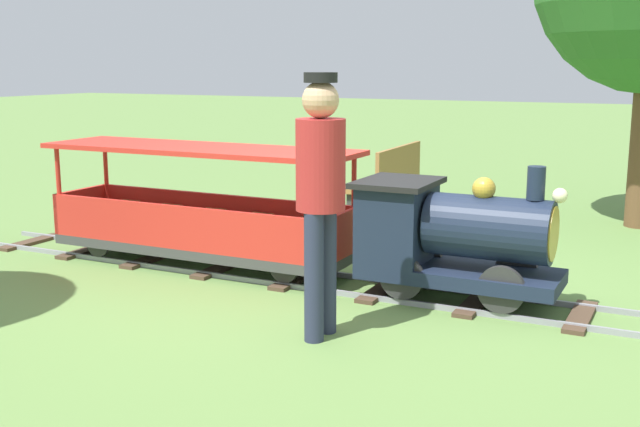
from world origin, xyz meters
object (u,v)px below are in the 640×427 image
object	(u,v)px
conductor_person	(321,185)
locomotive	(449,235)
passenger_car	(201,218)
park_bench	(387,184)

from	to	relation	value
conductor_person	locomotive	bearing A→B (deg)	155.26
passenger_car	park_bench	world-z (taller)	passenger_car
locomotive	conductor_person	bearing A→B (deg)	-24.74
passenger_car	conductor_person	distance (m)	2.01
locomotive	passenger_car	size ratio (longest dim) A/B	0.54
conductor_person	passenger_car	bearing A→B (deg)	-123.08
passenger_car	conductor_person	size ratio (longest dim) A/B	1.67
passenger_car	park_bench	bearing A→B (deg)	163.91
passenger_car	conductor_person	bearing A→B (deg)	56.92
locomotive	passenger_car	xyz separation A→B (m)	(0.00, -2.12, -0.06)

